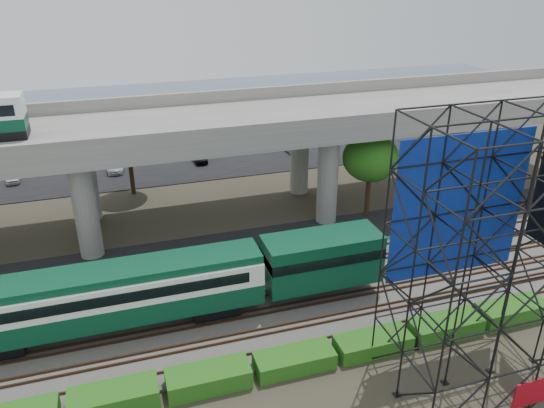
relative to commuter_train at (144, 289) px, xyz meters
name	(u,v)px	position (x,y,z in m)	size (l,w,h in m)	color
ground	(257,326)	(6.70, -2.00, -2.88)	(140.00, 140.00, 0.00)	#474233
ballast_bed	(249,307)	(6.70, 0.00, -2.78)	(90.00, 12.00, 0.20)	slate
service_road	(222,248)	(6.70, 8.50, -2.84)	(90.00, 5.00, 0.08)	black
parking_lot	(179,155)	(6.70, 32.00, -2.84)	(90.00, 18.00, 0.08)	black
harbor_water	(158,110)	(6.70, 54.00, -2.87)	(140.00, 40.00, 0.03)	#41536B
rail_tracks	(249,305)	(6.70, 0.00, -2.60)	(90.00, 9.52, 0.16)	#472D1E
commuter_train	(144,289)	(0.00, 0.00, 0.00)	(29.30, 3.06, 4.30)	black
overpass	(187,134)	(5.28, 14.00, 5.33)	(80.00, 12.00, 12.40)	#9E9B93
scaffold_tower	(491,263)	(16.77, -9.98, 4.59)	(9.36, 6.36, 15.00)	black
hedge_strip	(295,360)	(7.70, -6.30, -2.32)	(34.60, 1.80, 1.20)	#1E5E15
trees	(150,167)	(2.03, 14.17, 2.69)	(40.94, 16.94, 7.69)	#382314
parked_cars	(186,150)	(7.52, 31.65, -2.20)	(35.45, 9.52, 1.30)	silver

